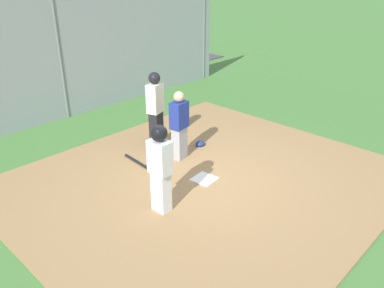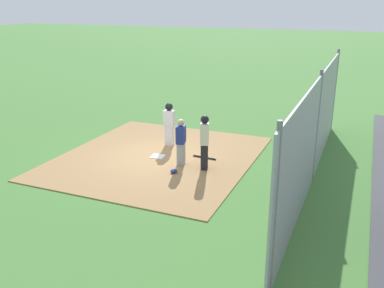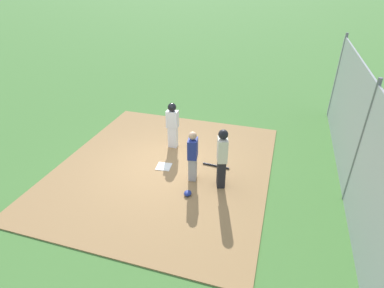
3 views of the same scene
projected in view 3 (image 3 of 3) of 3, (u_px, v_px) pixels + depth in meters
name	position (u px, v px, depth m)	size (l,w,h in m)	color
ground_plane	(164.00, 168.00, 9.67)	(140.00, 140.00, 0.00)	#477A38
dirt_infield	(164.00, 167.00, 9.67)	(7.20, 6.40, 0.03)	#9E774C
home_plate	(164.00, 167.00, 9.65)	(0.44, 0.44, 0.02)	white
catcher	(193.00, 155.00, 8.74)	(0.42, 0.32, 1.54)	#9E9EA3
umpire	(222.00, 157.00, 8.37)	(0.44, 0.36, 1.77)	black
runner	(172.00, 123.00, 10.34)	(0.28, 0.39, 1.60)	silver
baseball_bat	(216.00, 166.00, 9.65)	(0.06, 0.06, 0.85)	black
catcher_mask	(188.00, 193.00, 8.42)	(0.24, 0.20, 0.12)	navy
backstop_fence	(359.00, 147.00, 7.57)	(12.00, 0.10, 3.35)	#93999E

